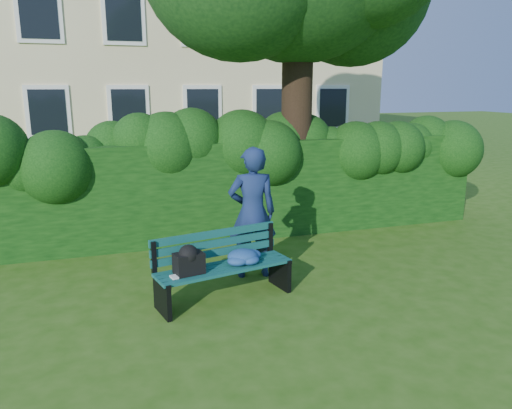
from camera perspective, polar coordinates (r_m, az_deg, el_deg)
name	(u,v)px	position (r m, az deg, el deg)	size (l,w,h in m)	color
ground	(268,274)	(7.60, 1.43, -7.99)	(80.00, 80.00, 0.00)	#2A5410
hedge	(229,188)	(9.36, -3.06, 1.86)	(10.00, 1.00, 1.80)	black
park_bench	(222,263)	(6.61, -3.89, -6.72)	(1.90, 0.92, 0.89)	#0D4241
man_reading	(252,213)	(7.27, -0.43, -0.95)	(0.71, 0.46, 1.94)	#16264F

